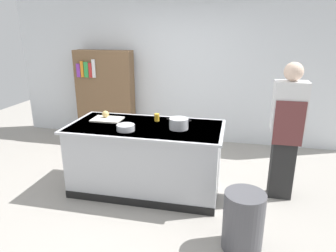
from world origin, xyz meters
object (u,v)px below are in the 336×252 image
at_px(trash_bin, 243,221).
at_px(juice_cup, 157,117).
at_px(bookshelf, 105,95).
at_px(onion, 105,114).
at_px(stock_pot, 179,124).
at_px(mixing_bowl, 126,128).
at_px(person_chef, 286,129).

bearing_deg(trash_bin, juice_cup, 135.30).
bearing_deg(juice_cup, bookshelf, 132.37).
bearing_deg(onion, stock_pot, -11.20).
height_order(onion, stock_pot, stock_pot).
height_order(mixing_bowl, person_chef, person_chef).
bearing_deg(person_chef, onion, 81.60).
bearing_deg(juice_cup, mixing_bowl, -120.11).
height_order(mixing_bowl, trash_bin, mixing_bowl).
distance_m(onion, mixing_bowl, 0.61).
relative_size(stock_pot, juice_cup, 3.02).
height_order(stock_pot, person_chef, person_chef).
xyz_separation_m(mixing_bowl, bookshelf, (-1.16, 2.03, -0.08)).
height_order(trash_bin, bookshelf, bookshelf).
distance_m(trash_bin, person_chef, 1.36).
bearing_deg(onion, juice_cup, 4.02).
bearing_deg(bookshelf, onion, -66.05).
relative_size(onion, person_chef, 0.05).
bearing_deg(person_chef, mixing_bowl, 93.94).
distance_m(stock_pot, juice_cup, 0.43).
height_order(stock_pot, mixing_bowl, stock_pot).
bearing_deg(stock_pot, juice_cup, 143.22).
bearing_deg(stock_pot, mixing_bowl, -161.64).
bearing_deg(stock_pot, onion, 168.80).
relative_size(onion, trash_bin, 0.15).
distance_m(mixing_bowl, juice_cup, 0.54).
xyz_separation_m(juice_cup, person_chef, (1.64, -0.03, -0.04)).
height_order(juice_cup, bookshelf, bookshelf).
height_order(onion, juice_cup, onion).
bearing_deg(stock_pot, person_chef, 10.05).
relative_size(mixing_bowl, trash_bin, 0.37).
relative_size(mixing_bowl, person_chef, 0.13).
distance_m(onion, juice_cup, 0.71).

